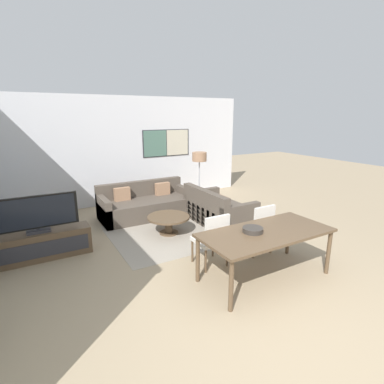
{
  "coord_description": "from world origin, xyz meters",
  "views": [
    {
      "loc": [
        -2.41,
        -1.95,
        2.34
      ],
      "look_at": [
        0.24,
        2.66,
        0.95
      ],
      "focal_mm": 28.0,
      "sensor_mm": 36.0,
      "label": 1
    }
  ],
  "objects_px": {
    "sofa_side": "(216,211)",
    "dining_table": "(266,236)",
    "dining_chair_centre": "(259,226)",
    "sofa_main": "(145,205)",
    "fruit_bowl": "(253,230)",
    "coffee_table": "(169,220)",
    "television": "(36,214)",
    "dining_chair_left": "(213,237)",
    "tv_console": "(41,245)",
    "floor_lamp": "(199,161)"
  },
  "relations": [
    {
      "from": "coffee_table",
      "to": "dining_chair_left",
      "type": "xyz_separation_m",
      "value": [
        0.02,
        -1.55,
        0.21
      ]
    },
    {
      "from": "fruit_bowl",
      "to": "floor_lamp",
      "type": "bearing_deg",
      "value": 71.46
    },
    {
      "from": "dining_chair_left",
      "to": "coffee_table",
      "type": "bearing_deg",
      "value": 90.67
    },
    {
      "from": "tv_console",
      "to": "coffee_table",
      "type": "distance_m",
      "value": 2.3
    },
    {
      "from": "dining_chair_left",
      "to": "floor_lamp",
      "type": "bearing_deg",
      "value": 62.73
    },
    {
      "from": "coffee_table",
      "to": "dining_chair_centre",
      "type": "bearing_deg",
      "value": -57.86
    },
    {
      "from": "tv_console",
      "to": "dining_chair_left",
      "type": "relative_size",
      "value": 1.8
    },
    {
      "from": "dining_chair_left",
      "to": "television",
      "type": "bearing_deg",
      "value": 144.84
    },
    {
      "from": "fruit_bowl",
      "to": "television",
      "type": "bearing_deg",
      "value": 139.57
    },
    {
      "from": "coffee_table",
      "to": "television",
      "type": "bearing_deg",
      "value": 177.82
    },
    {
      "from": "television",
      "to": "dining_chair_left",
      "type": "bearing_deg",
      "value": -35.16
    },
    {
      "from": "sofa_side",
      "to": "coffee_table",
      "type": "distance_m",
      "value": 1.17
    },
    {
      "from": "dining_chair_left",
      "to": "dining_chair_centre",
      "type": "xyz_separation_m",
      "value": [
        0.95,
        0.01,
        0.0
      ]
    },
    {
      "from": "sofa_main",
      "to": "coffee_table",
      "type": "xyz_separation_m",
      "value": [
        0.0,
        -1.27,
        0.01
      ]
    },
    {
      "from": "tv_console",
      "to": "floor_lamp",
      "type": "distance_m",
      "value": 3.97
    },
    {
      "from": "coffee_table",
      "to": "tv_console",
      "type": "bearing_deg",
      "value": 177.84
    },
    {
      "from": "sofa_main",
      "to": "dining_table",
      "type": "bearing_deg",
      "value": -81.93
    },
    {
      "from": "television",
      "to": "dining_chair_centre",
      "type": "distance_m",
      "value": 3.66
    },
    {
      "from": "television",
      "to": "sofa_main",
      "type": "xyz_separation_m",
      "value": [
        2.3,
        1.18,
        -0.51
      ]
    },
    {
      "from": "tv_console",
      "to": "dining_table",
      "type": "bearing_deg",
      "value": -39.36
    },
    {
      "from": "tv_console",
      "to": "floor_lamp",
      "type": "bearing_deg",
      "value": 15.68
    },
    {
      "from": "television",
      "to": "coffee_table",
      "type": "distance_m",
      "value": 2.36
    },
    {
      "from": "television",
      "to": "floor_lamp",
      "type": "height_order",
      "value": "floor_lamp"
    },
    {
      "from": "dining_table",
      "to": "fruit_bowl",
      "type": "height_order",
      "value": "fruit_bowl"
    },
    {
      "from": "sofa_main",
      "to": "coffee_table",
      "type": "distance_m",
      "value": 1.27
    },
    {
      "from": "dining_chair_centre",
      "to": "coffee_table",
      "type": "bearing_deg",
      "value": 122.14
    },
    {
      "from": "sofa_side",
      "to": "dining_table",
      "type": "bearing_deg",
      "value": 163.03
    },
    {
      "from": "dining_chair_centre",
      "to": "sofa_main",
      "type": "bearing_deg",
      "value": 109.01
    },
    {
      "from": "fruit_bowl",
      "to": "floor_lamp",
      "type": "relative_size",
      "value": 0.2
    },
    {
      "from": "sofa_main",
      "to": "floor_lamp",
      "type": "distance_m",
      "value": 1.7
    },
    {
      "from": "dining_table",
      "to": "dining_chair_left",
      "type": "distance_m",
      "value": 0.83
    },
    {
      "from": "dining_chair_centre",
      "to": "sofa_side",
      "type": "bearing_deg",
      "value": 82.48
    },
    {
      "from": "dining_chair_centre",
      "to": "fruit_bowl",
      "type": "height_order",
      "value": "dining_chair_centre"
    },
    {
      "from": "tv_console",
      "to": "coffee_table",
      "type": "height_order",
      "value": "tv_console"
    },
    {
      "from": "dining_chair_left",
      "to": "fruit_bowl",
      "type": "xyz_separation_m",
      "value": [
        0.28,
        -0.59,
        0.28
      ]
    },
    {
      "from": "coffee_table",
      "to": "sofa_side",
      "type": "bearing_deg",
      "value": 1.32
    },
    {
      "from": "dining_table",
      "to": "fruit_bowl",
      "type": "relative_size",
      "value": 6.65
    },
    {
      "from": "dining_table",
      "to": "tv_console",
      "type": "bearing_deg",
      "value": 140.64
    },
    {
      "from": "television",
      "to": "fruit_bowl",
      "type": "distance_m",
      "value": 3.42
    },
    {
      "from": "dining_table",
      "to": "fruit_bowl",
      "type": "bearing_deg",
      "value": 158.77
    },
    {
      "from": "dining_table",
      "to": "floor_lamp",
      "type": "bearing_deg",
      "value": 74.83
    },
    {
      "from": "tv_console",
      "to": "sofa_side",
      "type": "relative_size",
      "value": 0.99
    },
    {
      "from": "sofa_main",
      "to": "sofa_side",
      "type": "relative_size",
      "value": 1.33
    },
    {
      "from": "tv_console",
      "to": "sofa_main",
      "type": "xyz_separation_m",
      "value": [
        2.3,
        1.18,
        0.03
      ]
    },
    {
      "from": "tv_console",
      "to": "television",
      "type": "relative_size",
      "value": 1.24
    },
    {
      "from": "dining_table",
      "to": "dining_chair_left",
      "type": "relative_size",
      "value": 2.21
    },
    {
      "from": "coffee_table",
      "to": "dining_chair_centre",
      "type": "relative_size",
      "value": 0.97
    },
    {
      "from": "television",
      "to": "dining_chair_left",
      "type": "xyz_separation_m",
      "value": [
        2.32,
        -1.63,
        -0.29
      ]
    },
    {
      "from": "sofa_main",
      "to": "dining_table",
      "type": "distance_m",
      "value": 3.53
    },
    {
      "from": "dining_chair_left",
      "to": "dining_chair_centre",
      "type": "bearing_deg",
      "value": 0.41
    }
  ]
}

